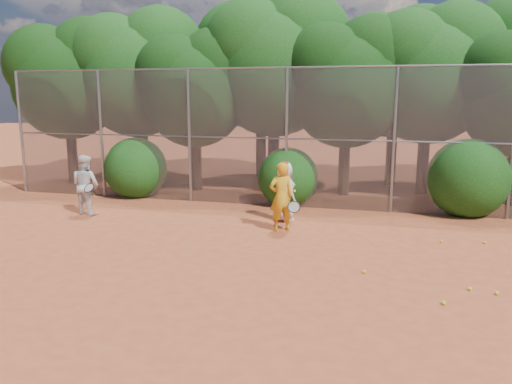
# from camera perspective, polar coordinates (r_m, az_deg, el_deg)

# --- Properties ---
(ground) EXTENTS (80.00, 80.00, 0.00)m
(ground) POSITION_cam_1_polar(r_m,az_deg,el_deg) (8.98, 2.21, -10.25)
(ground) COLOR #AC4926
(ground) RESTS_ON ground
(fence_back) EXTENTS (20.05, 0.09, 4.03)m
(fence_back) POSITION_cam_1_polar(r_m,az_deg,el_deg) (14.34, 6.97, 6.20)
(fence_back) COLOR gray
(fence_back) RESTS_ON ground
(tree_0) EXTENTS (4.38, 3.81, 6.00)m
(tree_0) POSITION_cam_1_polar(r_m,az_deg,el_deg) (19.72, -20.63, 12.39)
(tree_0) COLOR black
(tree_0) RESTS_ON ground
(tree_1) EXTENTS (4.64, 4.03, 6.35)m
(tree_1) POSITION_cam_1_polar(r_m,az_deg,el_deg) (18.86, -13.36, 13.59)
(tree_1) COLOR black
(tree_1) RESTS_ON ground
(tree_2) EXTENTS (3.99, 3.47, 5.47)m
(tree_2) POSITION_cam_1_polar(r_m,az_deg,el_deg) (17.17, -6.84, 12.13)
(tree_2) COLOR black
(tree_2) RESTS_ON ground
(tree_3) EXTENTS (4.89, 4.26, 6.70)m
(tree_3) POSITION_cam_1_polar(r_m,az_deg,el_deg) (17.44, 2.33, 14.85)
(tree_3) COLOR black
(tree_3) RESTS_ON ground
(tree_4) EXTENTS (4.19, 3.64, 5.73)m
(tree_4) POSITION_cam_1_polar(r_m,az_deg,el_deg) (16.46, 10.56, 12.67)
(tree_4) COLOR black
(tree_4) RESTS_ON ground
(tree_5) EXTENTS (4.51, 3.92, 6.17)m
(tree_5) POSITION_cam_1_polar(r_m,az_deg,el_deg) (17.27, 19.33, 13.13)
(tree_5) COLOR black
(tree_5) RESTS_ON ground
(tree_9) EXTENTS (4.83, 4.20, 6.62)m
(tree_9) POSITION_cam_1_polar(r_m,az_deg,el_deg) (21.37, -12.87, 13.76)
(tree_9) COLOR black
(tree_9) RESTS_ON ground
(tree_10) EXTENTS (5.15, 4.48, 7.06)m
(tree_10) POSITION_cam_1_polar(r_m,az_deg,el_deg) (19.82, 0.81, 15.09)
(tree_10) COLOR black
(tree_10) RESTS_ON ground
(tree_11) EXTENTS (4.64, 4.03, 6.35)m
(tree_11) POSITION_cam_1_polar(r_m,az_deg,el_deg) (18.83, 15.86, 13.47)
(tree_11) COLOR black
(tree_11) RESTS_ON ground
(bush_0) EXTENTS (2.00, 2.00, 2.00)m
(bush_0) POSITION_cam_1_polar(r_m,az_deg,el_deg) (16.58, -13.58, 2.97)
(bush_0) COLOR #124010
(bush_0) RESTS_ON ground
(bush_1) EXTENTS (1.80, 1.80, 1.80)m
(bush_1) POSITION_cam_1_polar(r_m,az_deg,el_deg) (14.92, 3.67, 1.99)
(bush_1) COLOR #124010
(bush_1) RESTS_ON ground
(bush_2) EXTENTS (2.20, 2.20, 2.20)m
(bush_2) POSITION_cam_1_polar(r_m,az_deg,el_deg) (14.80, 23.06, 1.82)
(bush_2) COLOR #124010
(bush_2) RESTS_ON ground
(player_yellow) EXTENTS (0.88, 0.67, 1.67)m
(player_yellow) POSITION_cam_1_polar(r_m,az_deg,el_deg) (12.03, 2.90, -0.55)
(player_yellow) COLOR gold
(player_yellow) RESTS_ON ground
(player_teen) EXTENTS (0.90, 0.87, 1.58)m
(player_teen) POSITION_cam_1_polar(r_m,az_deg,el_deg) (12.96, 3.26, 0.06)
(player_teen) COLOR silver
(player_teen) RESTS_ON ground
(player_white) EXTENTS (0.93, 0.83, 1.64)m
(player_white) POSITION_cam_1_polar(r_m,az_deg,el_deg) (14.47, -18.90, 0.80)
(player_white) COLOR silver
(player_white) RESTS_ON ground
(ball_0) EXTENTS (0.07, 0.07, 0.07)m
(ball_0) POSITION_cam_1_polar(r_m,az_deg,el_deg) (9.33, 25.81, -10.35)
(ball_0) COLOR yellow
(ball_0) RESTS_ON ground
(ball_1) EXTENTS (0.07, 0.07, 0.07)m
(ball_1) POSITION_cam_1_polar(r_m,az_deg,el_deg) (12.22, 24.66, -5.26)
(ball_1) COLOR yellow
(ball_1) RESTS_ON ground
(ball_2) EXTENTS (0.07, 0.07, 0.07)m
(ball_2) POSITION_cam_1_polar(r_m,az_deg,el_deg) (9.32, 23.25, -10.14)
(ball_2) COLOR yellow
(ball_2) RESTS_ON ground
(ball_3) EXTENTS (0.07, 0.07, 0.07)m
(ball_3) POSITION_cam_1_polar(r_m,az_deg,el_deg) (8.59, 20.64, -11.77)
(ball_3) COLOR yellow
(ball_3) RESTS_ON ground
(ball_4) EXTENTS (0.07, 0.07, 0.07)m
(ball_4) POSITION_cam_1_polar(r_m,az_deg,el_deg) (9.57, 12.25, -8.90)
(ball_4) COLOR yellow
(ball_4) RESTS_ON ground
(ball_5) EXTENTS (0.07, 0.07, 0.07)m
(ball_5) POSITION_cam_1_polar(r_m,az_deg,el_deg) (11.95, 20.41, -5.30)
(ball_5) COLOR yellow
(ball_5) RESTS_ON ground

